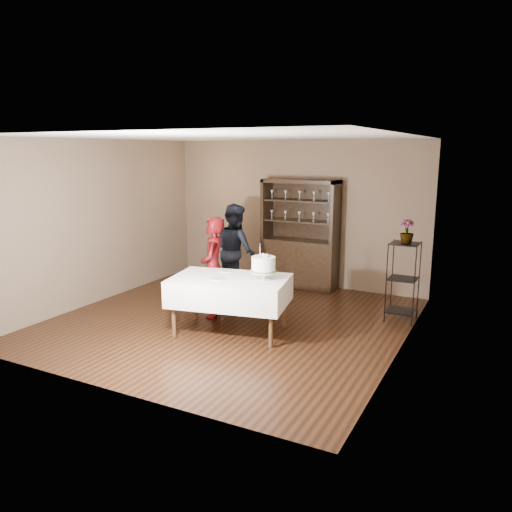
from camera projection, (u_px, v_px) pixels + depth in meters
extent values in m
plane|color=black|center=(230.00, 321.00, 7.51)|extent=(5.00, 5.00, 0.00)
plane|color=silver|center=(228.00, 137.00, 6.94)|extent=(5.00, 5.00, 0.00)
cube|color=brown|center=(296.00, 213.00, 9.40)|extent=(5.00, 0.02, 2.70)
cube|color=brown|center=(100.00, 221.00, 8.34)|extent=(0.02, 5.00, 2.70)
cube|color=brown|center=(405.00, 247.00, 6.11)|extent=(0.02, 5.00, 2.70)
cube|color=black|center=(299.00, 264.00, 9.27)|extent=(1.40, 0.48, 0.90)
cube|color=black|center=(305.00, 209.00, 9.26)|extent=(1.40, 0.03, 1.10)
cube|color=black|center=(301.00, 181.00, 8.96)|extent=(1.40, 0.48, 0.06)
cube|color=black|center=(300.00, 221.00, 9.11)|extent=(1.28, 0.42, 0.02)
cube|color=black|center=(301.00, 201.00, 9.03)|extent=(1.28, 0.42, 0.02)
cylinder|color=black|center=(386.00, 283.00, 7.32)|extent=(0.02, 0.02, 1.20)
cylinder|color=black|center=(414.00, 287.00, 7.15)|extent=(0.02, 0.02, 1.20)
cylinder|color=black|center=(392.00, 277.00, 7.67)|extent=(0.02, 0.02, 1.20)
cylinder|color=black|center=(419.00, 280.00, 7.49)|extent=(0.02, 0.02, 1.20)
cube|color=black|center=(401.00, 311.00, 7.50)|extent=(0.40, 0.40, 0.02)
cube|color=black|center=(403.00, 279.00, 7.40)|extent=(0.40, 0.40, 0.01)
cube|color=black|center=(405.00, 244.00, 7.29)|extent=(0.40, 0.40, 0.02)
cube|color=white|center=(230.00, 290.00, 6.91)|extent=(1.75, 1.27, 0.37)
cylinder|color=#4D321C|center=(173.00, 311.00, 6.79)|extent=(0.06, 0.06, 0.76)
cylinder|color=#4D321C|center=(271.00, 320.00, 6.42)|extent=(0.06, 0.06, 0.76)
cylinder|color=#4D321C|center=(195.00, 295.00, 7.50)|extent=(0.06, 0.06, 0.76)
cylinder|color=#4D321C|center=(284.00, 303.00, 7.14)|extent=(0.06, 0.06, 0.76)
imported|color=#3E0605|center=(213.00, 267.00, 7.58)|extent=(0.56, 0.66, 1.54)
imported|color=black|center=(235.00, 251.00, 8.62)|extent=(1.00, 0.96, 1.63)
cylinder|color=silver|center=(263.00, 279.00, 6.78)|extent=(0.20, 0.20, 0.01)
cylinder|color=silver|center=(263.00, 276.00, 6.77)|extent=(0.05, 0.05, 0.10)
cylinder|color=silver|center=(263.00, 272.00, 6.76)|extent=(0.36, 0.36, 0.02)
cylinder|color=#477537|center=(263.00, 271.00, 6.75)|extent=(0.35, 0.35, 0.02)
cylinder|color=white|center=(263.00, 264.00, 6.73)|extent=(0.35, 0.35, 0.20)
sphere|color=#5671B8|center=(265.00, 256.00, 6.70)|extent=(0.02, 0.02, 0.02)
cube|color=silver|center=(260.00, 252.00, 6.70)|extent=(0.02, 0.02, 0.14)
cube|color=black|center=(260.00, 245.00, 6.68)|extent=(0.02, 0.02, 0.05)
cylinder|color=silver|center=(217.00, 279.00, 6.79)|extent=(0.25, 0.25, 0.01)
cylinder|color=silver|center=(225.00, 271.00, 7.22)|extent=(0.22, 0.22, 0.01)
imported|color=#477537|center=(407.00, 231.00, 7.25)|extent=(0.22, 0.22, 0.35)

